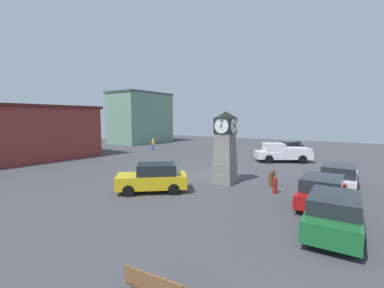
# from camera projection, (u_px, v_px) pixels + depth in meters

# --- Properties ---
(ground_plane) EXTENTS (71.13, 71.13, 0.00)m
(ground_plane) POSITION_uv_depth(u_px,v_px,m) (210.00, 176.00, 19.31)
(ground_plane) COLOR #424247
(clock_tower) EXTENTS (1.55, 1.50, 4.75)m
(clock_tower) POSITION_uv_depth(u_px,v_px,m) (225.00, 149.00, 16.90)
(clock_tower) COLOR gray
(clock_tower) RESTS_ON ground_plane
(bollard_near_tower) EXTENTS (0.25, 0.25, 0.85)m
(bollard_near_tower) POSITION_uv_depth(u_px,v_px,m) (274.00, 176.00, 17.37)
(bollard_near_tower) COLOR brown
(bollard_near_tower) RESTS_ON ground_plane
(bollard_mid_row) EXTENTS (0.29, 0.29, 0.98)m
(bollard_mid_row) POSITION_uv_depth(u_px,v_px,m) (271.00, 179.00, 16.18)
(bollard_mid_row) COLOR brown
(bollard_mid_row) RESTS_ON ground_plane
(bollard_far_row) EXTENTS (0.25, 0.25, 0.96)m
(bollard_far_row) POSITION_uv_depth(u_px,v_px,m) (275.00, 185.00, 14.75)
(bollard_far_row) COLOR maroon
(bollard_far_row) RESTS_ON ground_plane
(car_navy_sedan) EXTENTS (4.42, 1.91, 1.55)m
(car_navy_sedan) POSITION_uv_depth(u_px,v_px,m) (334.00, 213.00, 9.64)
(car_navy_sedan) COLOR #19602D
(car_navy_sedan) RESTS_ON ground_plane
(car_near_tower) EXTENTS (4.32, 2.10, 1.52)m
(car_near_tower) POSITION_uv_depth(u_px,v_px,m) (322.00, 191.00, 12.53)
(car_near_tower) COLOR #A51111
(car_near_tower) RESTS_ON ground_plane
(car_by_building) EXTENTS (4.35, 2.06, 1.56)m
(car_by_building) POSITION_uv_depth(u_px,v_px,m) (339.00, 177.00, 15.38)
(car_by_building) COLOR silver
(car_by_building) RESTS_ON ground_plane
(car_far_lot) EXTENTS (3.91, 4.25, 1.65)m
(car_far_lot) POSITION_uv_depth(u_px,v_px,m) (153.00, 178.00, 15.09)
(car_far_lot) COLOR gold
(car_far_lot) RESTS_ON ground_plane
(car_silver_hatch) EXTENTS (4.69, 3.20, 1.39)m
(car_silver_hatch) POSITION_uv_depth(u_px,v_px,m) (288.00, 147.00, 32.03)
(car_silver_hatch) COLOR black
(car_silver_hatch) RESTS_ON ground_plane
(pickup_truck) EXTENTS (4.34, 5.55, 1.85)m
(pickup_truck) POSITION_uv_depth(u_px,v_px,m) (282.00, 152.00, 25.31)
(pickup_truck) COLOR silver
(pickup_truck) RESTS_ON ground_plane
(bench) EXTENTS (0.63, 1.63, 0.90)m
(bench) POSITION_uv_depth(u_px,v_px,m) (157.00, 286.00, 5.83)
(bench) COLOR brown
(bench) RESTS_ON ground_plane
(pedestrian_near_bench) EXTENTS (0.40, 0.47, 1.58)m
(pedestrian_near_bench) POSITION_uv_depth(u_px,v_px,m) (153.00, 143.00, 34.41)
(pedestrian_near_bench) COLOR #264CA5
(pedestrian_near_bench) RESTS_ON ground_plane
(storefront_low_left) EXTENTS (10.66, 6.70, 8.67)m
(storefront_low_left) POSITION_uv_depth(u_px,v_px,m) (141.00, 118.00, 44.74)
(storefront_low_left) COLOR gray
(storefront_low_left) RESTS_ON ground_plane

